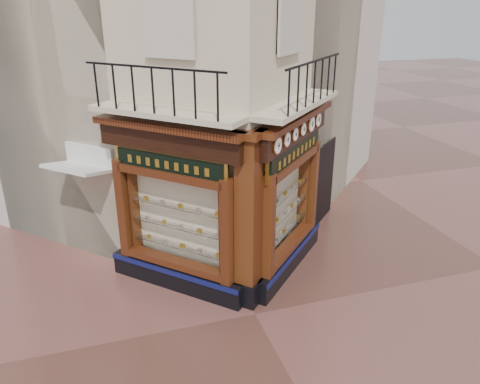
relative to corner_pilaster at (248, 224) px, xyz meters
name	(u,v)px	position (x,y,z in m)	size (l,w,h in m)	color
ground	(255,314)	(0.00, -0.50, -1.95)	(80.00, 80.00, 0.00)	#522E26
main_building	(187,13)	(0.00, 5.66, 4.05)	(8.00, 8.00, 12.00)	beige
neighbour_left	(97,29)	(-2.47, 8.13, 3.55)	(8.00, 8.00, 11.00)	beige
neighbour_right	(243,26)	(2.47, 8.13, 3.55)	(8.00, 8.00, 11.00)	beige
shopfront_left	(174,211)	(-1.41, 1.07, 0.03)	(2.86, 2.86, 3.98)	black
shopfront_right	(290,196)	(1.41, 1.07, 0.03)	(2.86, 2.86, 3.98)	black
corner_pilaster	(248,224)	(0.00, 0.00, 0.00)	(0.85, 0.85, 3.98)	black
balcony	(235,108)	(0.00, 0.99, 2.27)	(5.94, 2.97, 1.03)	beige
clock_a	(277,145)	(0.60, -0.01, 1.67)	(0.30, 0.30, 0.37)	#C88142
clock_b	(287,139)	(0.95, 0.34, 1.67)	(0.27, 0.27, 0.33)	#C88142
clock_c	(295,134)	(1.27, 0.67, 1.67)	(0.25, 0.25, 0.31)	#C88142
clock_d	(303,129)	(1.63, 1.02, 1.67)	(0.25, 0.25, 0.31)	#C88142
clock_e	(311,124)	(2.03, 1.42, 1.67)	(0.31, 0.31, 0.40)	#C88142
clock_f	(318,120)	(2.37, 1.76, 1.67)	(0.29, 0.29, 0.36)	#C88142
awning	(90,265)	(-3.41, 2.70, -1.95)	(1.47, 0.88, 0.08)	silver
signboard_left	(169,164)	(-1.46, 1.01, 1.15)	(2.08, 2.08, 0.56)	gold
signboard_right	(295,152)	(1.46, 1.01, 1.15)	(2.24, 2.24, 0.60)	gold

